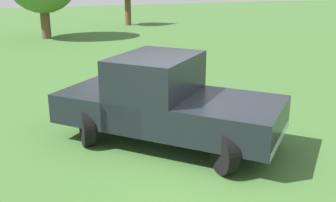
% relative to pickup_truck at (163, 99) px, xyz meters
% --- Properties ---
extents(ground_plane, '(80.00, 80.00, 0.00)m').
position_rel_pickup_truck_xyz_m(ground_plane, '(0.92, 0.13, -0.93)').
color(ground_plane, '#3D662D').
extents(pickup_truck, '(4.54, 4.49, 1.80)m').
position_rel_pickup_truck_xyz_m(pickup_truck, '(0.00, 0.00, 0.00)').
color(pickup_truck, black).
rests_on(pickup_truck, ground_plane).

